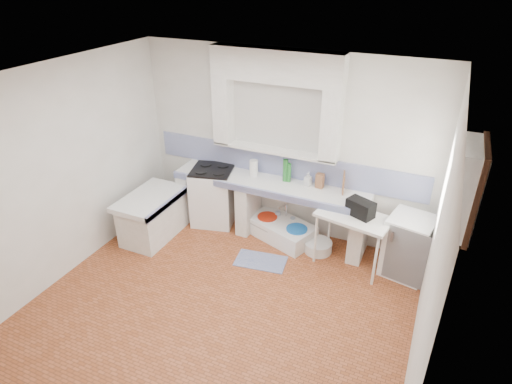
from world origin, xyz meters
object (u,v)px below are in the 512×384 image
at_px(sink, 281,230).
at_px(fridge, 408,246).
at_px(side_table, 351,241).
at_px(stove, 214,196).

relative_size(sink, fridge, 1.19).
bearing_deg(sink, side_table, 7.65).
bearing_deg(fridge, sink, -171.70).
relative_size(stove, side_table, 0.94).
bearing_deg(sink, fridge, 16.91).
height_order(stove, side_table, stove).
height_order(side_table, fridge, fridge).
height_order(sink, side_table, side_table).
bearing_deg(fridge, stove, -170.74).
height_order(stove, fridge, stove).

